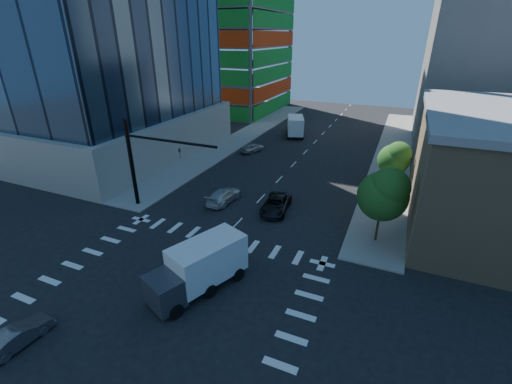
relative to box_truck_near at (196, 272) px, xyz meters
The scene contains 14 objects.
ground 3.29m from the box_truck_near, 121.79° to the right, with size 160.00×160.00×0.00m, color black.
road_markings 3.28m from the box_truck_near, 121.79° to the right, with size 20.00×20.00×0.01m, color silver.
sidewalk_ne 39.12m from the box_truck_near, 73.71° to the left, with size 5.00×60.00×0.15m, color gray.
sidewalk_nw 40.09m from the box_truck_near, 110.51° to the left, with size 5.00×60.00×0.15m, color gray.
bg_building_ne 59.69m from the box_truck_near, 64.13° to the left, with size 24.00×30.00×28.00m, color slate.
signal_mast_nw 15.17m from the box_truck_near, 141.95° to the left, with size 10.20×0.40×9.00m.
tree_south 16.24m from the box_truck_near, 45.85° to the left, with size 4.16×4.16×6.82m.
tree_north 26.17m from the box_truck_near, 64.06° to the left, with size 3.54×3.52×5.78m.
car_nb_far 13.54m from the box_truck_near, 85.84° to the left, with size 2.43×5.28×1.47m, color black.
car_sb_near 14.17m from the box_truck_near, 110.29° to the left, with size 2.02×4.97×1.44m, color silver.
car_sb_mid 31.73m from the box_truck_near, 106.67° to the left, with size 1.65×4.11×1.40m, color #A7AAAF.
car_sb_cross 10.72m from the box_truck_near, 130.86° to the right, with size 1.30×3.72×1.22m, color #55565B.
box_truck_near is the anchor object (origin of this frame).
box_truck_far 42.73m from the box_truck_near, 98.08° to the left, with size 4.92×7.25×3.51m.
Camera 1 is at (12.93, -13.50, 16.46)m, focal length 24.00 mm.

